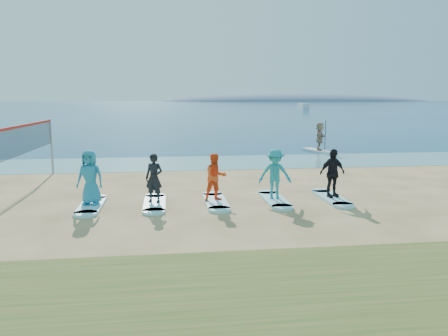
{
  "coord_description": "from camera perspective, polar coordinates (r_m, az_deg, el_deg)",
  "views": [
    {
      "loc": [
        -1.21,
        -12.43,
        3.49
      ],
      "look_at": [
        0.67,
        2.0,
        1.1
      ],
      "focal_mm": 35.0,
      "sensor_mm": 36.0,
      "label": 1
    }
  ],
  "objects": [
    {
      "name": "ground",
      "position": [
        12.96,
        -1.81,
        -6.29
      ],
      "size": [
        600.0,
        600.0,
        0.0
      ],
      "primitive_type": "plane",
      "color": "tan",
      "rests_on": "ground"
    },
    {
      "name": "shallow_water",
      "position": [
        23.22,
        -4.35,
        0.68
      ],
      "size": [
        600.0,
        600.0,
        0.0
      ],
      "primitive_type": "plane",
      "color": "teal",
      "rests_on": "ground"
    },
    {
      "name": "ocean",
      "position": [
        172.46,
        -7.09,
        8.11
      ],
      "size": [
        600.0,
        600.0,
        0.0
      ],
      "primitive_type": "plane",
      "color": "navy",
      "rests_on": "ground"
    },
    {
      "name": "island_ridge",
      "position": [
        326.92,
        9.8,
        8.59
      ],
      "size": [
        220.0,
        56.0,
        18.0
      ],
      "primitive_type": "ellipsoid",
      "color": "slate",
      "rests_on": "ground"
    },
    {
      "name": "volleyball_net",
      "position": [
        16.92,
        -25.63,
        3.04
      ],
      "size": [
        0.22,
        9.09,
        2.5
      ],
      "rotation": [
        0.0,
        0.0,
        -0.01
      ],
      "color": "gray",
      "rests_on": "ground"
    },
    {
      "name": "paddleboard",
      "position": [
        28.37,
        12.34,
        2.17
      ],
      "size": [
        1.44,
        3.08,
        0.12
      ],
      "primitive_type": "cube",
      "rotation": [
        0.0,
        0.0,
        0.26
      ],
      "color": "silver",
      "rests_on": "ground"
    },
    {
      "name": "paddleboarder",
      "position": [
        28.27,
        12.41,
        4.06
      ],
      "size": [
        0.94,
        1.71,
        1.75
      ],
      "primitive_type": "imported",
      "rotation": [
        0.0,
        0.0,
        1.3
      ],
      "color": "tan",
      "rests_on": "paddleboard"
    },
    {
      "name": "boat_offshore_b",
      "position": [
        121.23,
        10.3,
        7.54
      ],
      "size": [
        2.04,
        6.33,
        1.67
      ],
      "primitive_type": "cube",
      "rotation": [
        0.0,
        0.0,
        -0.05
      ],
      "color": "silver",
      "rests_on": "ground"
    },
    {
      "name": "surfboard_0",
      "position": [
        14.64,
        -16.92,
        -4.69
      ],
      "size": [
        0.7,
        2.2,
        0.09
      ],
      "primitive_type": "cube",
      "color": "#9AE3EF",
      "rests_on": "ground"
    },
    {
      "name": "student_0",
      "position": [
        14.45,
        -17.09,
        -1.17
      ],
      "size": [
        0.96,
        0.76,
        1.74
      ],
      "primitive_type": "imported",
      "rotation": [
        0.0,
        0.0,
        -0.26
      ],
      "color": "teal",
      "rests_on": "surfboard_0"
    },
    {
      "name": "surfboard_1",
      "position": [
        14.44,
        -9.04,
        -4.59
      ],
      "size": [
        0.7,
        2.2,
        0.09
      ],
      "primitive_type": "cube",
      "color": "#9AE3EF",
      "rests_on": "ground"
    },
    {
      "name": "student_1",
      "position": [
        14.26,
        -9.12,
        -1.31
      ],
      "size": [
        0.68,
        0.58,
        1.59
      ],
      "primitive_type": "imported",
      "rotation": [
        0.0,
        0.0,
        -0.41
      ],
      "color": "black",
      "rests_on": "surfboard_1"
    },
    {
      "name": "surfboard_2",
      "position": [
        14.52,
        -1.1,
        -4.4
      ],
      "size": [
        0.7,
        2.2,
        0.09
      ],
      "primitive_type": "cube",
      "color": "#9AE3EF",
      "rests_on": "ground"
    },
    {
      "name": "student_2",
      "position": [
        14.34,
        -1.11,
        -1.2
      ],
      "size": [
        0.88,
        0.76,
        1.56
      ],
      "primitive_type": "imported",
      "rotation": [
        0.0,
        0.0,
        0.25
      ],
      "color": "#FF4C1A",
      "rests_on": "surfboard_2"
    },
    {
      "name": "surfboard_3",
      "position": [
        14.86,
        6.61,
        -4.13
      ],
      "size": [
        0.7,
        2.2,
        0.09
      ],
      "primitive_type": "cube",
      "color": "#9AE3EF",
      "rests_on": "ground"
    },
    {
      "name": "student_3",
      "position": [
        14.68,
        6.68,
        -0.77
      ],
      "size": [
        1.17,
        0.78,
        1.68
      ],
      "primitive_type": "imported",
      "rotation": [
        0.0,
        0.0,
        -0.15
      ],
      "color": "teal",
      "rests_on": "surfboard_3"
    },
    {
      "name": "surfboard_4",
      "position": [
        15.46,
        13.84,
        -3.82
      ],
      "size": [
        0.7,
        2.2,
        0.09
      ],
      "primitive_type": "cube",
      "color": "#9AE3EF",
      "rests_on": "ground"
    },
    {
      "name": "student_4",
      "position": [
        15.29,
        13.97,
        -0.64
      ],
      "size": [
        1.04,
        0.62,
        1.65
      ],
      "primitive_type": "imported",
      "rotation": [
        0.0,
        0.0,
        0.24
      ],
      "color": "black",
      "rests_on": "surfboard_4"
    }
  ]
}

